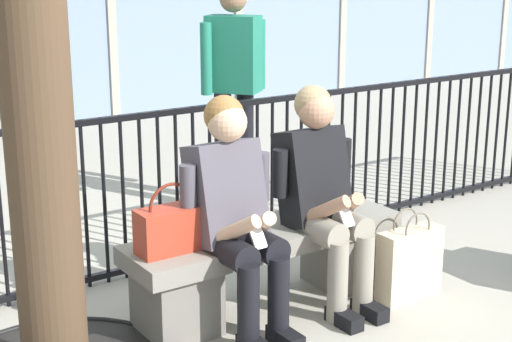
{
  "coord_description": "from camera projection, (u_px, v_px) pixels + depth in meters",
  "views": [
    {
      "loc": [
        -2.28,
        -3.26,
        1.87
      ],
      "look_at": [
        0.0,
        0.1,
        0.75
      ],
      "focal_mm": 54.61,
      "sensor_mm": 36.0,
      "label": 1
    }
  ],
  "objects": [
    {
      "name": "ground_plane",
      "position": [
        266.0,
        304.0,
        4.33
      ],
      "size": [
        60.0,
        60.0,
        0.0
      ],
      "primitive_type": "plane",
      "color": "#A8A091"
    },
    {
      "name": "stone_bench",
      "position": [
        266.0,
        259.0,
        4.26
      ],
      "size": [
        1.6,
        0.44,
        0.45
      ],
      "color": "gray",
      "rests_on": "ground"
    },
    {
      "name": "seated_person_with_phone",
      "position": [
        235.0,
        208.0,
        3.91
      ],
      "size": [
        0.52,
        0.66,
        1.21
      ],
      "color": "black",
      "rests_on": "ground"
    },
    {
      "name": "seated_person_companion",
      "position": [
        323.0,
        190.0,
        4.21
      ],
      "size": [
        0.52,
        0.66,
        1.21
      ],
      "color": "gray",
      "rests_on": "ground"
    },
    {
      "name": "handbag_on_bench",
      "position": [
        172.0,
        228.0,
        3.86
      ],
      "size": [
        0.36,
        0.16,
        0.36
      ],
      "color": "#B23823",
      "rests_on": "stone_bench"
    },
    {
      "name": "shopping_bag",
      "position": [
        409.0,
        262.0,
        4.38
      ],
      "size": [
        0.4,
        0.14,
        0.52
      ],
      "color": "beige",
      "rests_on": "ground"
    },
    {
      "name": "bystander_further_back",
      "position": [
        234.0,
        78.0,
        5.78
      ],
      "size": [
        0.55,
        0.44,
        1.71
      ],
      "color": "black",
      "rests_on": "ground"
    },
    {
      "name": "plaza_railing",
      "position": [
        194.0,
        185.0,
        4.83
      ],
      "size": [
        7.17,
        0.04,
        1.0
      ],
      "color": "black",
      "rests_on": "ground"
    }
  ]
}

